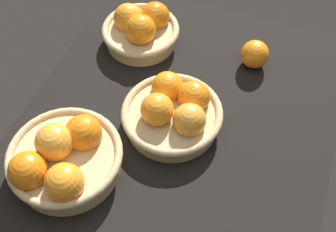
{
  "coord_description": "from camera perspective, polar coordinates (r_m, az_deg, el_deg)",
  "views": [
    {
      "loc": [
        -55.35,
        -19.0,
        84.9
      ],
      "look_at": [
        -2.73,
        1.7,
        7.0
      ],
      "focal_mm": 45.18,
      "sensor_mm": 36.0,
      "label": 1
    }
  ],
  "objects": [
    {
      "name": "basket_center",
      "position": [
        0.97,
        0.78,
        0.6
      ],
      "size": [
        23.44,
        23.44,
        10.67
      ],
      "color": "tan",
      "rests_on": "market_tray"
    },
    {
      "name": "basket_far_right",
      "position": [
        1.16,
        -3.66,
        11.65
      ],
      "size": [
        20.79,
        20.79,
        10.76
      ],
      "color": "tan",
      "rests_on": "market_tray"
    },
    {
      "name": "loose_orange_front_gap",
      "position": [
        1.12,
        11.62,
        8.16
      ],
      "size": [
        7.28,
        7.28,
        7.28
      ],
      "primitive_type": "sphere",
      "color": "orange",
      "rests_on": "market_tray"
    },
    {
      "name": "market_tray",
      "position": [
        1.02,
        1.45,
        -0.94
      ],
      "size": [
        84.0,
        72.0,
        3.0
      ],
      "primitive_type": "cube",
      "color": "black",
      "rests_on": "ground"
    },
    {
      "name": "basket_far_left",
      "position": [
        0.92,
        -13.94,
        -5.6
      ],
      "size": [
        24.7,
        24.7,
        11.92
      ],
      "color": "tan",
      "rests_on": "market_tray"
    }
  ]
}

